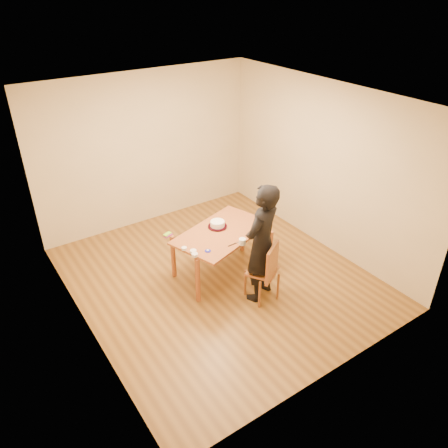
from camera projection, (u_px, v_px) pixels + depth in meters
room_shell at (205, 189)px, 6.23m from camera, size 4.00×4.50×2.70m
dining_table at (222, 233)px, 6.39m from camera, size 1.62×1.25×0.04m
dining_chair at (262, 271)px, 6.05m from camera, size 0.53×0.53×0.04m
cake_plate at (218, 226)px, 6.49m from camera, size 0.29×0.29×0.02m
cake at (217, 224)px, 6.46m from camera, size 0.21×0.21×0.07m
frosting_dome at (217, 221)px, 6.44m from camera, size 0.21×0.21×0.03m
frosting_tub at (242, 242)px, 6.06m from camera, size 0.10×0.10×0.09m
frosting_lid at (208, 251)px, 5.93m from camera, size 0.09×0.09×0.01m
frosting_dollop at (208, 250)px, 5.92m from camera, size 0.04×0.04×0.02m
ramekin_green at (195, 255)px, 5.82m from camera, size 0.09×0.09×0.04m
ramekin_yellow at (184, 248)px, 5.96m from camera, size 0.07×0.07×0.04m
ramekin_multi at (193, 252)px, 5.89m from camera, size 0.09×0.09×0.04m
candy_box_pink at (168, 235)px, 6.27m from camera, size 0.14×0.10×0.02m
candy_box_green at (167, 234)px, 6.26m from camera, size 0.14×0.10×0.02m
spatula at (232, 245)px, 6.07m from camera, size 0.15×0.02×0.01m
person at (262, 244)px, 5.87m from camera, size 0.74×0.61×1.74m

